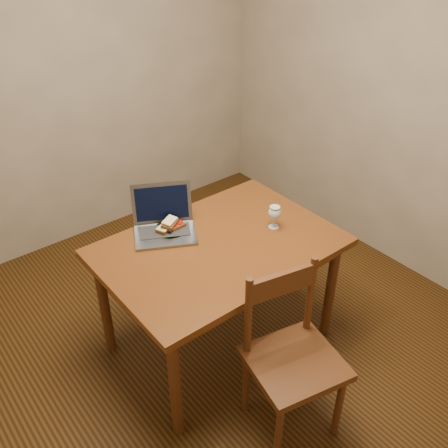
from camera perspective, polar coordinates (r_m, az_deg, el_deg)
floor at (r=3.28m, az=-1.59°, el=-12.87°), size 3.20×3.20×0.02m
back_wall at (r=3.83m, az=-17.33°, el=16.03°), size 3.20×0.02×2.60m
right_wall at (r=3.62m, az=19.45°, el=14.70°), size 0.02×3.20×2.60m
table at (r=2.82m, az=-0.55°, el=-3.74°), size 1.30×0.90×0.74m
chair at (r=2.53m, az=7.88°, el=-14.21°), size 0.52×0.50×0.47m
plate at (r=2.88m, az=-6.10°, el=-0.69°), size 0.20×0.20×0.02m
sandwich_cheese at (r=2.86m, az=-6.78°, el=-0.45°), size 0.11×0.09×0.03m
sandwich_tomato at (r=2.88m, az=-5.41°, el=-0.14°), size 0.10×0.06×0.03m
sandwich_top at (r=2.86m, az=-6.21°, el=0.14°), size 0.13×0.11×0.03m
milk_glass at (r=2.88m, az=5.77°, el=0.80°), size 0.07×0.07×0.14m
laptop at (r=2.87m, az=-6.91°, el=0.49°), size 0.45×0.44×0.25m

